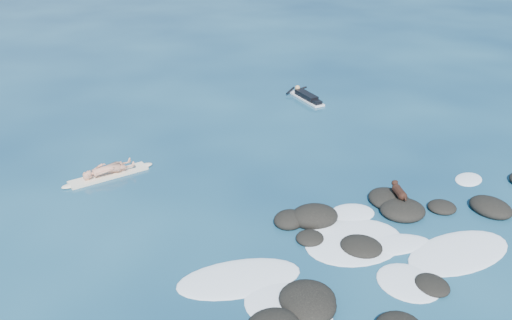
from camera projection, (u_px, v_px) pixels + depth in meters
ground at (359, 228)px, 17.00m from camera, size 160.00×160.00×0.00m
reef_rocks at (379, 250)px, 15.77m from camera, size 15.44×6.68×0.65m
breaking_foam at (394, 255)px, 15.72m from camera, size 14.09×7.21×0.12m
standing_surfer_rig at (106, 157)px, 19.68m from camera, size 3.34×0.73×1.90m
paddling_surfer_rig at (306, 96)px, 27.17m from camera, size 1.19×2.67×0.46m
dog at (399, 192)px, 18.03m from camera, size 0.56×1.09×0.72m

